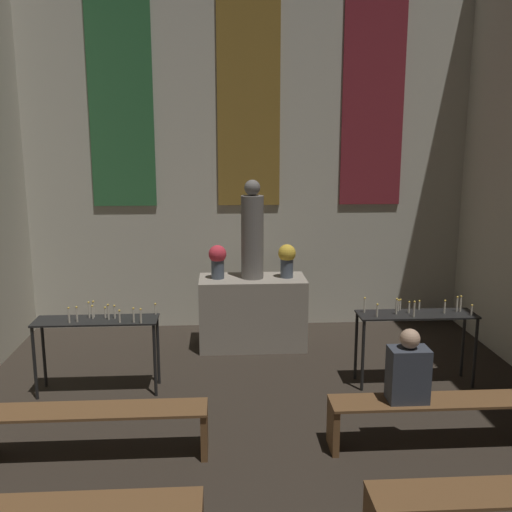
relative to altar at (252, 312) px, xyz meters
The scene contains 11 objects.
wall_back 2.67m from the altar, 90.00° to the left, with size 6.75×0.16×5.85m.
altar is the anchor object (origin of this frame).
statue 1.11m from the altar, ahead, with size 0.30×0.30×1.33m.
flower_vase_left 0.89m from the altar, behind, with size 0.24×0.24×0.46m.
flower_vase_right 0.89m from the altar, ahead, with size 0.24×0.24×0.46m.
candle_rack_left 2.29m from the altar, 143.06° to the right, with size 1.37×0.39×1.05m.
candle_rack_right 2.29m from the altar, 36.80° to the right, with size 1.37×0.39×1.05m.
pew_third_right 4.45m from the altar, 69.49° to the right, with size 1.99×0.36×0.46m.
pew_back_left 3.18m from the altar, 119.39° to the right, with size 1.99×0.36×0.46m.
pew_back_right 3.18m from the altar, 60.61° to the right, with size 1.99×0.36×0.46m.
person_seated 3.06m from the altar, 65.30° to the right, with size 0.36×0.24×0.69m.
Camera 1 is at (-0.42, 1.15, 2.82)m, focal length 40.00 mm.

